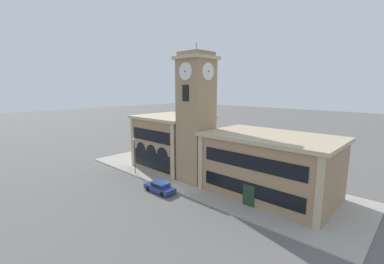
% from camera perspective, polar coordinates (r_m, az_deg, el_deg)
% --- Properties ---
extents(ground_plane, '(300.00, 300.00, 0.00)m').
position_cam_1_polar(ground_plane, '(35.99, -4.78, -12.84)').
color(ground_plane, '#605E5B').
extents(sidewalk_kerb, '(44.36, 14.71, 0.15)m').
position_cam_1_polar(sidewalk_kerb, '(40.90, 3.00, -9.88)').
color(sidewalk_kerb, '#A39E93').
rests_on(sidewalk_kerb, ground_plane).
extents(clock_tower, '(4.91, 4.91, 19.95)m').
position_cam_1_polar(clock_tower, '(37.12, 0.92, 2.97)').
color(clock_tower, '#9E7F5B').
rests_on(clock_tower, ground_plane).
extents(town_hall_left_wing, '(11.89, 10.37, 9.07)m').
position_cam_1_polar(town_hall_left_wing, '(45.38, -4.28, -2.04)').
color(town_hall_left_wing, '#9E7F5B').
rests_on(town_hall_left_wing, ground_plane).
extents(town_hall_right_wing, '(16.48, 10.37, 7.98)m').
position_cam_1_polar(town_hall_right_wing, '(34.71, 16.79, -7.06)').
color(town_hall_right_wing, '#9E7F5B').
rests_on(town_hall_right_wing, ground_plane).
extents(parked_car_near, '(4.58, 2.00, 1.39)m').
position_cam_1_polar(parked_car_near, '(35.43, -7.12, -12.00)').
color(parked_car_near, navy).
rests_on(parked_car_near, ground_plane).
extents(street_lamp, '(0.36, 0.36, 5.78)m').
position_cam_1_polar(street_lamp, '(42.10, -12.66, -4.05)').
color(street_lamp, '#4C4C51').
rests_on(street_lamp, sidewalk_kerb).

